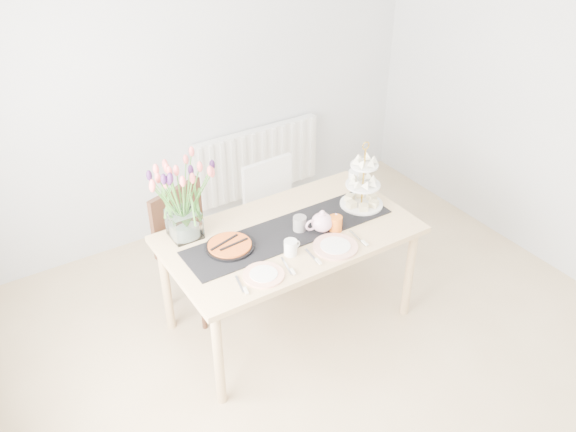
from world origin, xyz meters
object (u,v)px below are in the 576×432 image
plate_left (264,275)px  mug_white (291,248)px  radiator (257,161)px  dining_table (290,242)px  tulip_vase (180,185)px  cream_jug (355,177)px  mug_grey (300,224)px  plate_right (335,247)px  chair_brown (191,241)px  chair_white (276,208)px  cake_stand (362,190)px  teapot (322,222)px  mug_orange (336,224)px  tart_tin (230,247)px

plate_left → mug_white: bearing=20.6°
radiator → dining_table: 1.57m
tulip_vase → cream_jug: size_ratio=6.80×
radiator → plate_left: bearing=-118.7°
mug_grey → plate_right: 0.29m
chair_brown → tulip_vase: tulip_vase is taller
chair_white → cake_stand: size_ratio=1.98×
teapot → chair_brown: bearing=140.8°
tulip_vase → mug_orange: size_ratio=6.54×
chair_white → tulip_vase: size_ratio=1.27×
tart_tin → mug_orange: size_ratio=2.93×
cream_jug → tart_tin: (-1.14, -0.23, -0.03)m
cream_jug → mug_orange: (-0.48, -0.41, 0.00)m
plate_left → mug_orange: bearing=13.7°
tulip_vase → cake_stand: (1.16, -0.31, -0.25)m
radiator → tulip_vase: bearing=-136.0°
chair_brown → chair_white: size_ratio=1.05×
mug_orange → tulip_vase: bearing=109.2°
mug_white → dining_table: bearing=51.4°
cake_stand → radiator: bearing=90.0°
chair_brown → mug_grey: bearing=-67.1°
radiator → mug_white: bearing=-113.3°
dining_table → mug_orange: (0.25, -0.14, 0.13)m
tulip_vase → mug_grey: tulip_vase is taller
cream_jug → chair_brown: bearing=161.2°
mug_grey → plate_right: size_ratio=0.36×
chair_white → mug_grey: mug_grey is taller
cake_stand → teapot: bearing=-165.2°
chair_white → cream_jug: bearing=-41.7°
cream_jug → tart_tin: cream_jug is taller
cake_stand → mug_orange: bearing=-156.0°
cake_stand → teapot: (-0.41, -0.11, -0.05)m
tulip_vase → teapot: (0.76, -0.42, -0.30)m
tart_tin → mug_grey: mug_grey is taller
tulip_vase → mug_white: tulip_vase is taller
radiator → cream_jug: bearing=-82.6°
tulip_vase → tart_tin: 0.48m
tart_tin → mug_white: 0.38m
mug_grey → mug_orange: same height
radiator → dining_table: same height
cake_stand → cream_jug: cake_stand is taller
mug_white → mug_grey: bearing=37.1°
chair_white → mug_white: bearing=-118.3°
dining_table → mug_white: mug_white is taller
tulip_vase → plate_right: 1.01m
mug_white → plate_left: mug_white is taller
chair_brown → mug_grey: 0.82m
dining_table → tulip_vase: 0.80m
mug_white → plate_left: size_ratio=0.40×
cake_stand → mug_white: bearing=-163.8°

